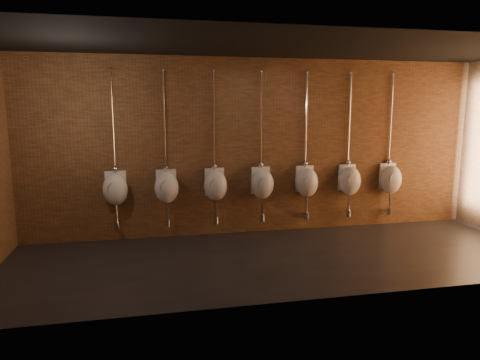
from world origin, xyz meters
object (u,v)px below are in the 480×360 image
(urinal_4, at_px, (307,182))
(urinal_6, at_px, (391,179))
(urinal_2, at_px, (215,185))
(urinal_1, at_px, (166,187))
(urinal_5, at_px, (350,180))
(urinal_3, at_px, (262,183))
(urinal_0, at_px, (115,189))

(urinal_4, distance_m, urinal_6, 1.73)
(urinal_6, bearing_deg, urinal_2, 180.00)
(urinal_1, distance_m, urinal_4, 2.60)
(urinal_1, relative_size, urinal_6, 1.00)
(urinal_4, distance_m, urinal_5, 0.87)
(urinal_3, height_order, urinal_6, same)
(urinal_0, height_order, urinal_3, same)
(urinal_1, height_order, urinal_2, same)
(urinal_5, distance_m, urinal_6, 0.87)
(urinal_2, bearing_deg, urinal_0, 180.00)
(urinal_5, xyz_separation_m, urinal_6, (0.87, 0.00, 0.00))
(urinal_5, height_order, urinal_6, same)
(urinal_0, xyz_separation_m, urinal_2, (1.73, 0.00, 0.00))
(urinal_0, bearing_deg, urinal_4, 0.00)
(urinal_2, relative_size, urinal_5, 1.00)
(urinal_1, height_order, urinal_6, same)
(urinal_2, height_order, urinal_3, same)
(urinal_2, distance_m, urinal_6, 3.46)
(urinal_3, bearing_deg, urinal_4, 0.00)
(urinal_1, bearing_deg, urinal_4, 0.00)
(urinal_0, xyz_separation_m, urinal_3, (2.60, 0.00, 0.00))
(urinal_2, bearing_deg, urinal_6, 0.00)
(urinal_2, bearing_deg, urinal_4, 0.00)
(urinal_4, bearing_deg, urinal_1, 180.00)
(urinal_2, relative_size, urinal_6, 1.00)
(urinal_1, bearing_deg, urinal_3, 0.00)
(urinal_5, bearing_deg, urinal_1, 180.00)
(urinal_5, bearing_deg, urinal_0, 180.00)
(urinal_6, bearing_deg, urinal_0, 180.00)
(urinal_1, bearing_deg, urinal_2, 0.00)
(urinal_1, relative_size, urinal_4, 1.00)
(urinal_3, bearing_deg, urinal_5, 0.00)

